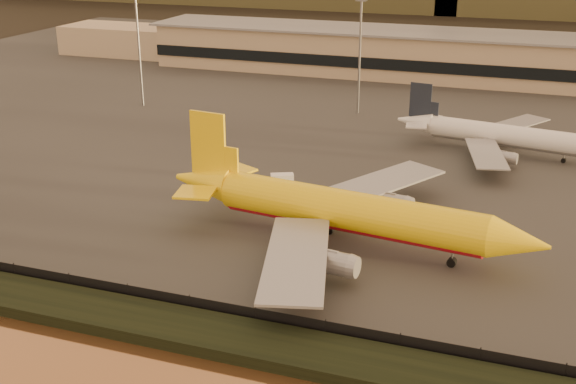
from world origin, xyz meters
name	(u,v)px	position (x,y,z in m)	size (l,w,h in m)	color
ground	(279,273)	(0.00, 0.00, 0.00)	(900.00, 900.00, 0.00)	black
embankment	(224,337)	(0.00, -17.00, 0.70)	(320.00, 7.00, 1.40)	black
tarmac	(413,102)	(0.00, 95.00, 0.10)	(320.00, 220.00, 0.20)	#2D2D2D
perimeter_fence	(239,314)	(0.00, -13.00, 1.30)	(300.00, 0.05, 2.20)	black
terminal_building	(382,52)	(-14.52, 125.55, 6.25)	(202.00, 25.00, 12.60)	tan
apron_light_masts	(473,56)	(15.00, 75.00, 15.70)	(152.20, 12.20, 25.40)	slate
dhl_cargo_jet	(343,211)	(5.37, 10.72, 5.03)	(54.13, 52.60, 16.16)	yellow
white_narrowbody_jet	(501,135)	(22.85, 59.81, 3.73)	(41.13, 39.69, 11.84)	white
gse_vehicle_yellow	(373,206)	(6.70, 23.38, 1.14)	(4.20, 1.89, 1.89)	yellow
gse_vehicle_white	(282,179)	(-10.53, 30.39, 1.06)	(3.83, 1.72, 1.72)	white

